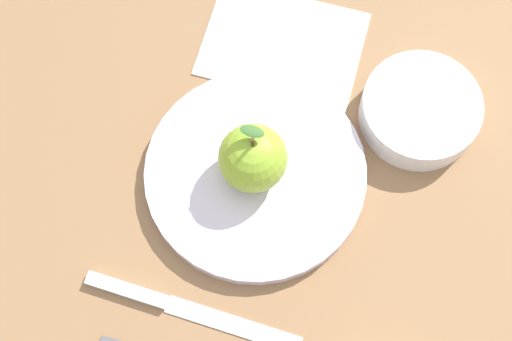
{
  "coord_description": "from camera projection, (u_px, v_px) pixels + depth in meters",
  "views": [
    {
      "loc": [
        -0.23,
        0.0,
        0.73
      ],
      "look_at": [
        0.02,
        -0.01,
        0.02
      ],
      "focal_mm": 50.03,
      "sensor_mm": 36.0,
      "label": 1
    }
  ],
  "objects": [
    {
      "name": "ground_plane",
      "position": [
        248.0,
        195.0,
        0.76
      ],
      "size": [
        2.4,
        2.4,
        0.0
      ],
      "primitive_type": "plane",
      "color": "olive"
    },
    {
      "name": "dinner_plate",
      "position": [
        256.0,
        173.0,
        0.76
      ],
      "size": [
        0.24,
        0.24,
        0.02
      ],
      "color": "silver",
      "rests_on": "ground_plane"
    },
    {
      "name": "apple",
      "position": [
        253.0,
        158.0,
        0.72
      ],
      "size": [
        0.07,
        0.07,
        0.09
      ],
      "color": "#8CB22D",
      "rests_on": "dinner_plate"
    },
    {
      "name": "side_bowl",
      "position": [
        421.0,
        109.0,
        0.77
      ],
      "size": [
        0.13,
        0.13,
        0.04
      ],
      "color": "white",
      "rests_on": "ground_plane"
    },
    {
      "name": "knife",
      "position": [
        173.0,
        305.0,
        0.72
      ],
      "size": [
        0.09,
        0.22,
        0.01
      ],
      "color": "silver",
      "rests_on": "ground_plane"
    },
    {
      "name": "linen_napkin",
      "position": [
        283.0,
        43.0,
        0.82
      ],
      "size": [
        0.18,
        0.21,
        0.0
      ],
      "primitive_type": "cube",
      "rotation": [
        0.0,
        0.0,
        2.83
      ],
      "color": "silver",
      "rests_on": "ground_plane"
    }
  ]
}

